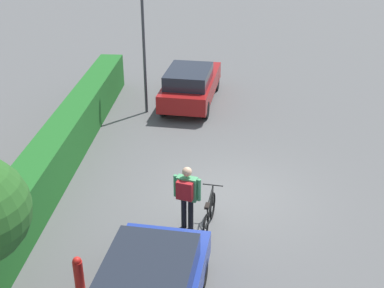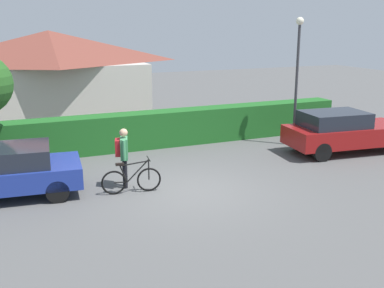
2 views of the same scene
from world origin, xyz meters
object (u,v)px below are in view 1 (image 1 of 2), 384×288
Objects in this scene: parked_car_far at (191,84)px; person_rider at (187,193)px; bicycle at (209,215)px; fire_hydrant at (78,273)px; street_lamp at (143,32)px.

parked_car_far is 8.10m from person_rider.
bicycle reaches higher than fire_hydrant.
parked_car_far is 2.87m from street_lamp.
street_lamp is 5.75× the size of fire_hydrant.
parked_car_far is at bearing 7.38° from bicycle.
person_rider is (-8.08, -0.51, 0.25)m from parked_car_far.
fire_hydrant is at bearing -179.69° from street_lamp.
parked_car_far is at bearing -8.30° from fire_hydrant.
street_lamp is at bearing 16.21° from person_rider.
fire_hydrant is (-2.28, 2.54, 0.04)m from bicycle.
street_lamp is 9.64m from fire_hydrant.
bicycle is 0.96× the size of person_rider.
parked_car_far is 10.40m from fire_hydrant.
bicycle is 7.92m from street_lamp.
parked_car_far reaches higher than bicycle.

